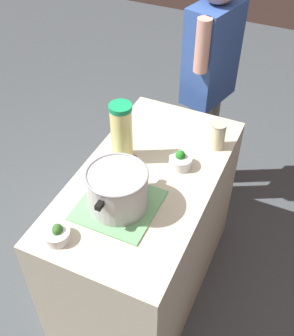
# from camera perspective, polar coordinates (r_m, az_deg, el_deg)

# --- Properties ---
(ground_plane) EXTENTS (8.00, 8.00, 0.00)m
(ground_plane) POSITION_cam_1_polar(r_m,az_deg,el_deg) (2.69, 0.00, -15.15)
(ground_plane) COLOR #485055
(counter_slab) EXTENTS (1.20, 0.63, 0.91)m
(counter_slab) POSITION_cam_1_polar(r_m,az_deg,el_deg) (2.32, 0.00, -9.19)
(counter_slab) COLOR beige
(counter_slab) RESTS_ON ground_plane
(dish_cloth) EXTENTS (0.33, 0.34, 0.01)m
(dish_cloth) POSITION_cam_1_polar(r_m,az_deg,el_deg) (1.85, -3.88, -5.04)
(dish_cloth) COLOR #6EB075
(dish_cloth) RESTS_ON counter_slab
(cooking_pot) EXTENTS (0.34, 0.27, 0.19)m
(cooking_pot) POSITION_cam_1_polar(r_m,az_deg,el_deg) (1.78, -4.03, -2.85)
(cooking_pot) COLOR #B7B7BC
(cooking_pot) RESTS_ON dish_cloth
(lemonade_pitcher) EXTENTS (0.11, 0.11, 0.31)m
(lemonade_pitcher) POSITION_cam_1_polar(r_m,az_deg,el_deg) (1.98, -3.47, 4.85)
(lemonade_pitcher) COLOR #F1E98F
(lemonade_pitcher) RESTS_ON counter_slab
(mason_jar) EXTENTS (0.08, 0.08, 0.14)m
(mason_jar) POSITION_cam_1_polar(r_m,az_deg,el_deg) (2.12, 9.59, 4.39)
(mason_jar) COLOR beige
(mason_jar) RESTS_ON counter_slab
(broccoli_bowl_front) EXTENTS (0.11, 0.11, 0.08)m
(broccoli_bowl_front) POSITION_cam_1_polar(r_m,az_deg,el_deg) (1.75, -12.15, -8.77)
(broccoli_bowl_front) COLOR silver
(broccoli_bowl_front) RESTS_ON counter_slab
(broccoli_bowl_center) EXTENTS (0.11, 0.11, 0.09)m
(broccoli_bowl_center) POSITION_cam_1_polar(r_m,az_deg,el_deg) (2.02, 4.57, 1.01)
(broccoli_bowl_center) COLOR silver
(broccoli_bowl_center) RESTS_ON counter_slab
(person_cook) EXTENTS (0.50, 0.28, 1.60)m
(person_cook) POSITION_cam_1_polar(r_m,az_deg,el_deg) (2.69, 8.34, 10.96)
(person_cook) COLOR gray
(person_cook) RESTS_ON ground_plane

